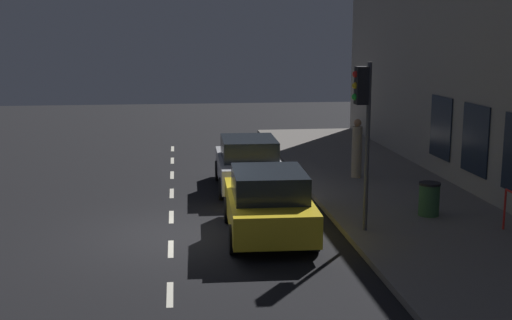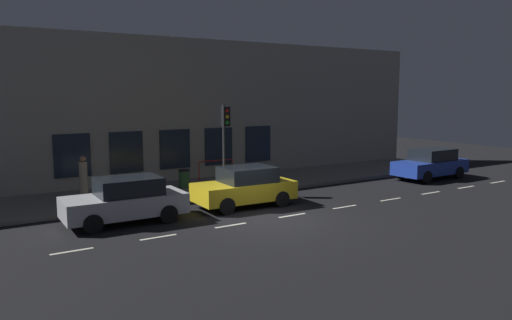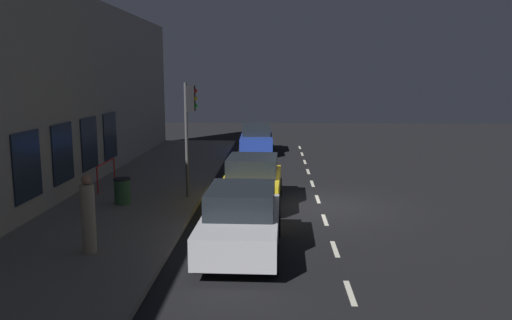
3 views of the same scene
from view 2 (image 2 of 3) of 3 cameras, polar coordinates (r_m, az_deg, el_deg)
ground_plane at (r=17.78m, az=1.59°, el=-6.86°), size 60.00×60.00×0.00m
sidewalk at (r=23.09m, az=-7.10°, el=-3.33°), size 4.50×32.00×0.15m
building_facade at (r=25.02m, az=-9.74°, el=5.58°), size 0.65×32.00×7.21m
lane_centre_line at (r=18.34m, az=4.20°, el=-6.41°), size 0.12×27.20×0.01m
traffic_light at (r=21.28m, az=-3.59°, el=3.79°), size 0.45×0.32×3.87m
parked_car_0 at (r=17.75m, az=-14.85°, el=-4.52°), size 1.96×4.17×1.58m
parked_car_1 at (r=27.56m, az=19.57°, el=-0.43°), size 1.90×4.31×1.58m
parked_car_2 at (r=19.63m, az=-1.28°, el=-3.11°), size 2.02×4.00×1.58m
pedestrian_0 at (r=20.89m, az=-19.32°, el=-2.21°), size 0.38×0.38×1.86m
trash_bin at (r=22.96m, az=-8.31°, el=-2.15°), size 0.54×0.54×0.84m
red_railing at (r=25.06m, az=-4.66°, el=-0.61°), size 0.05×1.95×0.97m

